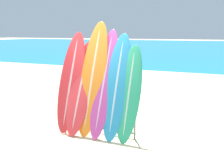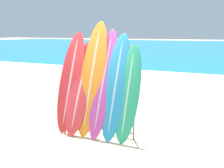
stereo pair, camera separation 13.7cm
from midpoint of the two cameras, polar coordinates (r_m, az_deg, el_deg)
name	(u,v)px [view 1 (the left image)]	position (r m, az deg, el deg)	size (l,w,h in m)	color
ground_plane	(74,139)	(5.79, -9.03, -11.72)	(160.00, 160.00, 0.00)	beige
ocean_water	(205,47)	(44.06, 19.60, 7.67)	(120.00, 60.00, 0.01)	teal
surfboard_rack	(98,111)	(5.89, -3.76, -5.89)	(1.78, 0.04, 0.96)	slate
surfboard_slot_0	(71,81)	(6.12, -9.56, 0.60)	(0.59, 0.90, 2.26)	red
surfboard_slot_1	(81,87)	(5.96, -7.34, -0.56)	(0.58, 1.04, 2.07)	red
surfboard_slot_2	(93,77)	(5.86, -4.89, 1.44)	(0.59, 1.02, 2.50)	orange
surfboard_slot_3	(104,82)	(5.73, -2.40, 0.35)	(0.49, 1.08, 2.32)	#B23D8E
surfboard_slot_4	(117,86)	(5.58, 0.37, -0.39)	(0.54, 0.95, 2.24)	teal
surfboard_slot_5	(129,93)	(5.47, 3.05, -1.98)	(0.50, 0.80, 1.99)	#289E70
person_near_water	(125,61)	(11.88, 2.54, 5.02)	(0.24, 0.30, 1.76)	beige
person_mid_beach	(128,67)	(9.99, 3.01, 3.80)	(0.29, 0.23, 1.75)	#A87A5B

